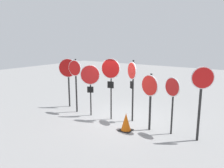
# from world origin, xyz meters

# --- Properties ---
(ground_plane) EXTENTS (40.00, 40.00, 0.00)m
(ground_plane) POSITION_xyz_m (0.00, 0.00, 0.00)
(ground_plane) COLOR gray
(stop_sign_0) EXTENTS (0.81, 0.47, 2.44)m
(stop_sign_0) POSITION_xyz_m (-3.15, 0.04, 1.74)
(stop_sign_0) COLOR black
(stop_sign_0) RESTS_ON ground
(stop_sign_1) EXTENTS (0.72, 0.14, 2.48)m
(stop_sign_1) POSITION_xyz_m (-2.27, -0.38, 1.76)
(stop_sign_1) COLOR black
(stop_sign_1) RESTS_ON ground
(stop_sign_2) EXTENTS (0.76, 0.45, 2.27)m
(stop_sign_2) POSITION_xyz_m (-1.38, -0.38, 1.68)
(stop_sign_2) COLOR black
(stop_sign_2) RESTS_ON ground
(stop_sign_3) EXTENTS (0.81, 0.20, 2.59)m
(stop_sign_3) POSITION_xyz_m (-0.38, -0.27, 1.96)
(stop_sign_3) COLOR black
(stop_sign_3) RESTS_ON ground
(stop_sign_4) EXTENTS (0.59, 0.40, 2.54)m
(stop_sign_4) POSITION_xyz_m (0.44, 0.06, 1.80)
(stop_sign_4) COLOR black
(stop_sign_4) RESTS_ON ground
(stop_sign_5) EXTENTS (0.75, 0.27, 2.13)m
(stop_sign_5) POSITION_xyz_m (1.43, -0.38, 1.48)
(stop_sign_5) COLOR black
(stop_sign_5) RESTS_ON ground
(stop_sign_6) EXTENTS (0.62, 0.31, 2.06)m
(stop_sign_6) POSITION_xyz_m (2.22, -0.27, 1.52)
(stop_sign_6) COLOR black
(stop_sign_6) RESTS_ON ground
(stop_sign_7) EXTENTS (0.64, 0.38, 2.50)m
(stop_sign_7) POSITION_xyz_m (3.16, -0.28, 1.76)
(stop_sign_7) COLOR black
(stop_sign_7) RESTS_ON ground
(traffic_cone_0) EXTENTS (0.45, 0.45, 0.67)m
(traffic_cone_0) POSITION_xyz_m (0.75, -0.90, 0.33)
(traffic_cone_0) COLOR black
(traffic_cone_0) RESTS_ON ground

